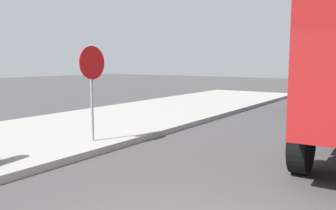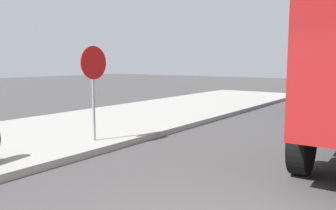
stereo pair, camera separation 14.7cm
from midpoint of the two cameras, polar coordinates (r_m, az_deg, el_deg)
stop_sign at (r=8.15m, az=-11.62°, el=4.77°), size 0.76×0.08×2.19m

